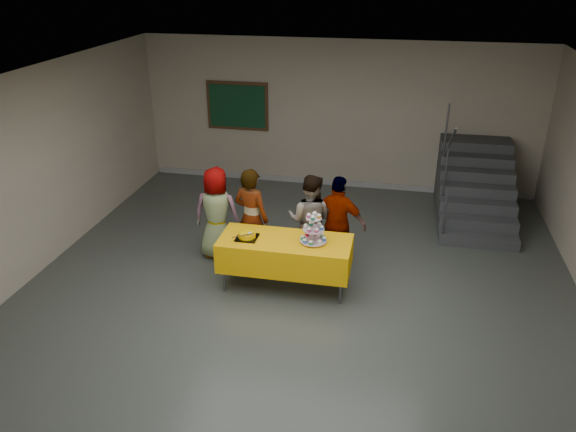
% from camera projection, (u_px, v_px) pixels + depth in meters
% --- Properties ---
extents(room_shell, '(10.00, 10.04, 3.02)m').
position_uv_depth(room_shell, '(288.00, 169.00, 6.61)').
color(room_shell, '#4C514C').
rests_on(room_shell, ground).
extents(bake_table, '(1.88, 0.78, 0.77)m').
position_uv_depth(bake_table, '(285.00, 253.00, 8.03)').
color(bake_table, '#595960').
rests_on(bake_table, ground).
extents(cupcake_stand, '(0.38, 0.38, 0.44)m').
position_uv_depth(cupcake_stand, '(314.00, 231.00, 7.80)').
color(cupcake_stand, silver).
rests_on(cupcake_stand, bake_table).
extents(bear_cake, '(0.32, 0.36, 0.12)m').
position_uv_depth(bear_cake, '(247.00, 234.00, 7.96)').
color(bear_cake, black).
rests_on(bear_cake, bake_table).
extents(schoolchild_a, '(0.75, 0.51, 1.50)m').
position_uv_depth(schoolchild_a, '(217.00, 213.00, 8.81)').
color(schoolchild_a, slate).
rests_on(schoolchild_a, ground).
extents(schoolchild_b, '(0.67, 0.55, 1.59)m').
position_uv_depth(schoolchild_b, '(251.00, 218.00, 8.53)').
color(schoolchild_b, slate).
rests_on(schoolchild_b, ground).
extents(schoolchild_c, '(0.78, 0.64, 1.48)m').
position_uv_depth(schoolchild_c, '(310.00, 220.00, 8.60)').
color(schoolchild_c, slate).
rests_on(schoolchild_c, ground).
extents(schoolchild_d, '(0.94, 0.56, 1.49)m').
position_uv_depth(schoolchild_d, '(338.00, 223.00, 8.49)').
color(schoolchild_d, slate).
rests_on(schoolchild_d, ground).
extents(staircase, '(1.30, 2.40, 2.04)m').
position_uv_depth(staircase, '(474.00, 188.00, 10.47)').
color(staircase, '#424447').
rests_on(staircase, ground).
extents(noticeboard, '(1.30, 0.05, 1.00)m').
position_uv_depth(noticeboard, '(237.00, 106.00, 11.61)').
color(noticeboard, '#472B16').
rests_on(noticeboard, ground).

